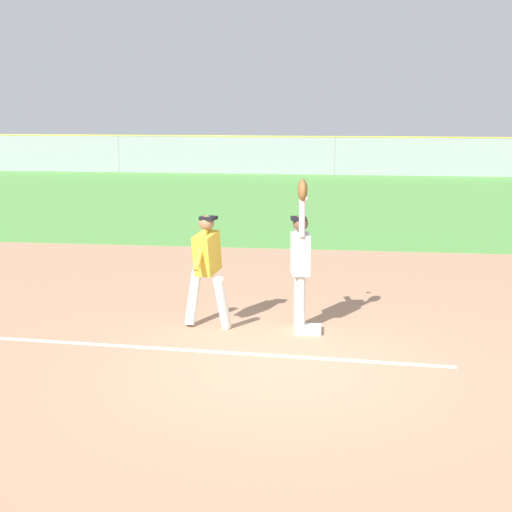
{
  "coord_description": "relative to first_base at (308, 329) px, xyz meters",
  "views": [
    {
      "loc": [
        0.81,
        -9.12,
        3.37
      ],
      "look_at": [
        -0.61,
        2.01,
        1.05
      ],
      "focal_mm": 52.87,
      "sensor_mm": 36.0,
      "label": 1
    }
  ],
  "objects": [
    {
      "name": "parked_car_white",
      "position": [
        1.23,
        27.57,
        0.63
      ],
      "size": [
        4.48,
        2.27,
        1.25
      ],
      "rotation": [
        0.0,
        0.0,
        -0.04
      ],
      "color": "white",
      "rests_on": "ground_plane"
    },
    {
      "name": "runner",
      "position": [
        -1.52,
        0.03,
        0.96
      ],
      "size": [
        0.76,
        0.84,
        1.72
      ],
      "rotation": [
        0.0,
        0.0,
        -0.25
      ],
      "color": "white",
      "rests_on": "ground_plane"
    },
    {
      "name": "outfield_fence",
      "position": [
        -0.23,
        24.23,
        0.85
      ],
      "size": [
        41.02,
        0.08,
        1.78
      ],
      "color": "#93999E",
      "rests_on": "ground_plane"
    },
    {
      "name": "ground_plane",
      "position": [
        -0.23,
        -1.62,
        -0.04
      ],
      "size": [
        77.75,
        77.75,
        0.0
      ],
      "primitive_type": "plane",
      "color": "tan"
    },
    {
      "name": "outfield_grass",
      "position": [
        -0.23,
        15.27,
        -0.04
      ],
      "size": [
        40.94,
        17.91,
        0.01
      ],
      "primitive_type": "cube",
      "color": "#549342",
      "rests_on": "ground_plane"
    },
    {
      "name": "fielder",
      "position": [
        -0.14,
        0.13,
        1.08
      ],
      "size": [
        0.33,
        0.9,
        2.28
      ],
      "rotation": [
        0.0,
        0.0,
        3.31
      ],
      "color": "silver",
      "rests_on": "ground_plane"
    },
    {
      "name": "parked_car_silver",
      "position": [
        6.37,
        26.94,
        0.63
      ],
      "size": [
        4.47,
        2.26,
        1.25
      ],
      "rotation": [
        0.0,
        0.0,
        -0.04
      ],
      "color": "#B7B7BC",
      "rests_on": "ground_plane"
    },
    {
      "name": "parked_car_green",
      "position": [
        -4.22,
        27.32,
        0.63
      ],
      "size": [
        4.54,
        2.4,
        1.25
      ],
      "rotation": [
        0.0,
        0.0,
        0.08
      ],
      "color": "#1E6B33",
      "rests_on": "ground_plane"
    },
    {
      "name": "baseball",
      "position": [
        -0.1,
        0.55,
        1.88
      ],
      "size": [
        0.07,
        0.07,
        0.07
      ],
      "primitive_type": "sphere",
      "color": "white"
    },
    {
      "name": "first_base",
      "position": [
        0.0,
        0.0,
        0.0
      ],
      "size": [
        0.39,
        0.39,
        0.08
      ],
      "primitive_type": "cube",
      "rotation": [
        0.0,
        0.0,
        0.03
      ],
      "color": "white",
      "rests_on": "ground_plane"
    },
    {
      "name": "chalk_foul_line",
      "position": [
        -4.0,
        -0.9,
        -0.04
      ],
      "size": [
        11.98,
        0.85,
        0.01
      ],
      "primitive_type": "cube",
      "rotation": [
        0.0,
        0.0,
        -0.06
      ],
      "color": "white",
      "rests_on": "ground_plane"
    }
  ]
}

